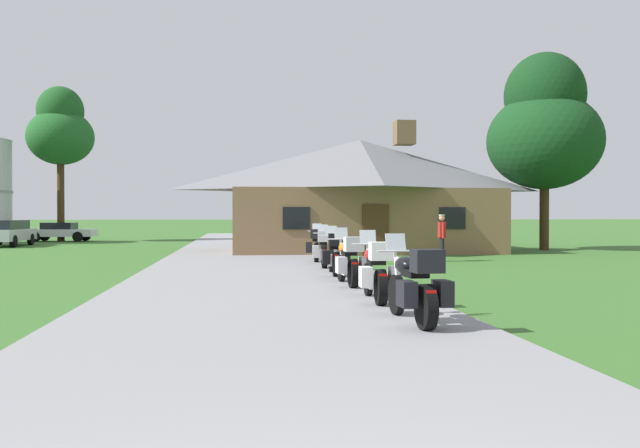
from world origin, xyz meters
The scene contains 14 objects.
ground_plane centered at (0.00, 20.00, 0.00)m, with size 500.00×500.00×0.00m, color #386628.
asphalt_driveway centered at (0.00, 18.00, 0.03)m, with size 6.40×80.00×0.06m, color gray.
motorcycle_black_nearest_to_camera centered at (2.13, 7.44, 0.61)m, with size 0.76×2.08×1.30m.
motorcycle_red_second_in_row centered at (2.08, 9.99, 0.61)m, with size 0.75×2.08×1.30m.
motorcycle_orange_third_in_row centered at (2.05, 12.83, 0.61)m, with size 0.73×2.08×1.30m.
motorcycle_orange_fourth_in_row centered at (2.12, 15.56, 0.61)m, with size 0.77×2.08×1.30m.
motorcycle_black_fifth_in_row centered at (2.18, 18.25, 0.61)m, with size 0.84×2.08×1.30m.
motorcycle_green_farthest_in_row centered at (2.26, 20.93, 0.61)m, with size 0.88×2.08×1.30m.
stone_lodge centered at (5.12, 28.08, 2.64)m, with size 12.28×7.36×6.03m.
bystander_red_shirt_near_lodge centered at (6.81, 21.08, 0.95)m, with size 0.25×0.55×1.69m.
tree_right_of_lodge centered at (14.08, 28.16, 5.85)m, with size 5.43×5.43×9.42m.
tree_left_far centered at (-11.66, 41.78, 7.08)m, with size 4.13×4.13×9.83m.
parked_silver_suv_far_left centered at (-12.78, 35.08, 0.78)m, with size 1.92×4.60×1.40m.
parked_white_sedan_far_left centered at (-11.72, 41.92, 0.64)m, with size 4.29×2.09×1.20m.
Camera 1 is at (-0.42, -1.92, 1.64)m, focal length 37.16 mm.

